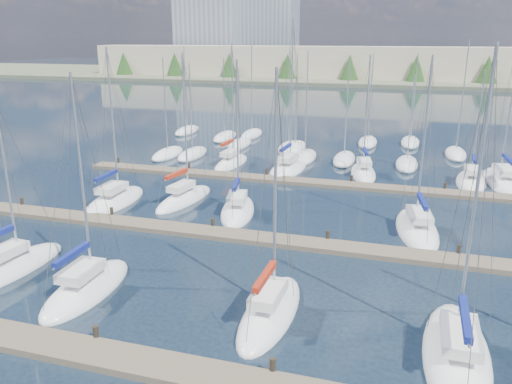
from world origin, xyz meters
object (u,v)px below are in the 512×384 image
(sailboat_j, at_px, (238,210))
(sailboat_i, at_px, (184,199))
(sailboat_d, at_px, (270,312))
(sailboat_r, at_px, (502,181))
(sailboat_h, at_px, (115,201))
(sailboat_b, at_px, (11,268))
(sailboat_n, at_px, (231,163))
(sailboat_p, at_px, (363,173))
(sailboat_o, at_px, (288,168))
(sailboat_c, at_px, (87,288))
(sailboat_q, at_px, (471,182))
(sailboat_e, at_px, (456,354))
(sailboat_l, at_px, (417,229))

(sailboat_j, height_order, sailboat_i, sailboat_i)
(sailboat_d, bearing_deg, sailboat_r, 64.13)
(sailboat_h, bearing_deg, sailboat_b, -86.45)
(sailboat_j, distance_m, sailboat_d, 14.80)
(sailboat_n, bearing_deg, sailboat_p, 4.11)
(sailboat_i, bearing_deg, sailboat_h, -150.61)
(sailboat_p, bearing_deg, sailboat_o, 173.25)
(sailboat_i, relative_size, sailboat_c, 1.03)
(sailboat_i, bearing_deg, sailboat_o, 72.58)
(sailboat_q, height_order, sailboat_d, sailboat_d)
(sailboat_r, distance_m, sailboat_b, 40.78)
(sailboat_e, bearing_deg, sailboat_r, 79.18)
(sailboat_r, distance_m, sailboat_o, 19.88)
(sailboat_j, distance_m, sailboat_l, 13.11)
(sailboat_j, height_order, sailboat_h, sailboat_h)
(sailboat_r, distance_m, sailboat_l, 16.44)
(sailboat_e, distance_m, sailboat_c, 18.28)
(sailboat_p, height_order, sailboat_n, sailboat_n)
(sailboat_j, height_order, sailboat_l, sailboat_l)
(sailboat_d, height_order, sailboat_b, sailboat_d)
(sailboat_d, distance_m, sailboat_e, 8.42)
(sailboat_p, xyz_separation_m, sailboat_c, (-11.93, -27.86, -0.01))
(sailboat_p, distance_m, sailboat_i, 18.25)
(sailboat_r, relative_size, sailboat_l, 1.22)
(sailboat_b, height_order, sailboat_h, sailboat_h)
(sailboat_p, bearing_deg, sailboat_q, -10.72)
(sailboat_q, xyz_separation_m, sailboat_r, (2.70, 0.89, 0.01))
(sailboat_j, height_order, sailboat_d, sailboat_d)
(sailboat_p, xyz_separation_m, sailboat_i, (-13.32, -12.47, 0.01))
(sailboat_q, bearing_deg, sailboat_l, -105.52)
(sailboat_d, bearing_deg, sailboat_p, 87.22)
(sailboat_h, xyz_separation_m, sailboat_p, (18.53, 14.45, 0.01))
(sailboat_q, xyz_separation_m, sailboat_c, (-21.66, -27.63, 0.01))
(sailboat_c, bearing_deg, sailboat_e, -2.63)
(sailboat_j, xyz_separation_m, sailboat_o, (0.81, 13.56, 0.01))
(sailboat_r, height_order, sailboat_b, sailboat_r)
(sailboat_e, height_order, sailboat_l, sailboat_e)
(sailboat_i, xyz_separation_m, sailboat_n, (-0.33, 12.49, 0.01))
(sailboat_p, bearing_deg, sailboat_b, -132.31)
(sailboat_p, bearing_deg, sailboat_j, -130.00)
(sailboat_j, xyz_separation_m, sailboat_n, (-5.42, 13.92, 0.02))
(sailboat_l, xyz_separation_m, sailboat_n, (-18.53, 13.96, 0.02))
(sailboat_e, xyz_separation_m, sailboat_p, (-6.34, 28.33, 0.01))
(sailboat_q, bearing_deg, sailboat_n, -176.62)
(sailboat_h, height_order, sailboat_i, sailboat_h)
(sailboat_r, relative_size, sailboat_p, 1.26)
(sailboat_o, bearing_deg, sailboat_e, -60.18)
(sailboat_h, relative_size, sailboat_i, 1.03)
(sailboat_q, relative_size, sailboat_n, 0.84)
(sailboat_q, relative_size, sailboat_l, 0.87)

